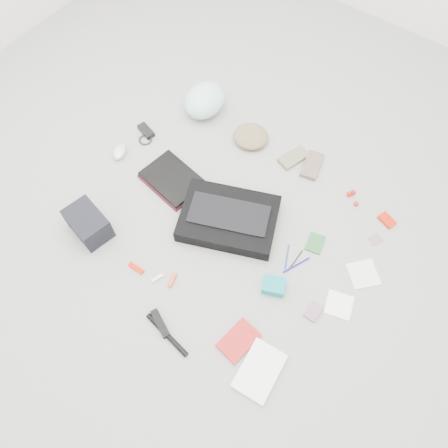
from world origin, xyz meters
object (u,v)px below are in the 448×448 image
Objects in this scene: messenger_bag at (229,218)px; book_red at (239,341)px; camera_bag at (88,224)px; accordion_wallet at (274,286)px; laptop at (172,178)px; bike_helmet at (205,100)px.

messenger_bag is 0.62m from book_red.
camera_bag is 0.98m from accordion_wallet.
laptop is at bearing 143.38° from accordion_wallet.
laptop is at bearing -77.30° from bike_helmet.
bike_helmet is 2.59× the size of accordion_wallet.
bike_helmet reaches higher than laptop.
messenger_bag is 0.79m from bike_helmet.
messenger_bag is at bearing 52.21° from camera_bag.
bike_helmet reaches higher than camera_bag.
camera_bag is 2.05× the size of accordion_wallet.
messenger_bag is 0.71m from camera_bag.
messenger_bag is 0.40m from laptop.
bike_helmet is 1.53× the size of book_red.
accordion_wallet is (0.79, -0.19, -0.01)m from laptop.
camera_bag is at bearing -162.73° from messenger_bag.
laptop is 0.95m from book_red.
messenger_bag is 2.69× the size of book_red.
camera_bag is 0.95m from book_red.
camera_bag is at bearing -172.51° from book_red.
camera_bag reaches higher than laptop.
bike_helmet reaches higher than accordion_wallet.
messenger_bag is 4.57× the size of accordion_wallet.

